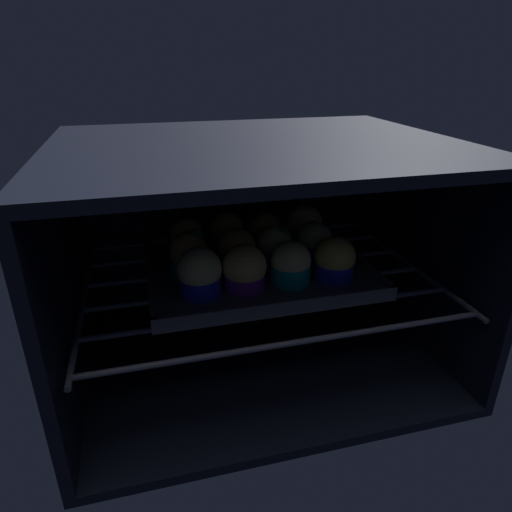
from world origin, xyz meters
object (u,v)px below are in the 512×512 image
object	(u,v)px
muffin_row0_col1	(244,269)
muffin_row0_col3	(335,260)
muffin_row0_col2	(291,265)
muffin_row2_col2	(265,232)
muffin_row1_col0	(189,255)
muffin_row2_col0	(187,240)
muffin_row1_col2	(275,247)
baking_tray	(256,269)
muffin_row2_col1	(227,234)
muffin_row0_col0	(200,273)
muffin_row1_col1	(237,252)
muffin_row2_col3	(304,226)
muffin_row1_col3	(315,243)

from	to	relation	value
muffin_row0_col1	muffin_row0_col3	world-z (taller)	muffin_row0_col1
muffin_row0_col2	muffin_row2_col2	xyz separation A→B (cm)	(-0.04, 14.15, -0.01)
muffin_row1_col0	muffin_row2_col0	world-z (taller)	muffin_row1_col0
muffin_row0_col3	muffin_row2_col2	world-z (taller)	muffin_row0_col3
muffin_row0_col2	muffin_row1_col2	distance (cm)	7.02
baking_tray	muffin_row0_col1	xyz separation A→B (cm)	(-3.55, -6.81, 3.60)
muffin_row0_col2	muffin_row2_col0	distance (cm)	19.34
baking_tray	muffin_row2_col1	distance (cm)	8.78
muffin_row2_col2	muffin_row0_col0	bearing A→B (deg)	-133.97
baking_tray	muffin_row2_col2	distance (cm)	8.86
muffin_row1_col1	muffin_row2_col2	xyz separation A→B (cm)	(6.80, 7.58, -0.14)
muffin_row2_col0	muffin_row0_col0	bearing A→B (deg)	-89.18
muffin_row1_col0	muffin_row2_col2	world-z (taller)	muffin_row1_col0
muffin_row0_col3	muffin_row2_col3	bearing A→B (deg)	89.32
muffin_row1_col3	muffin_row2_col0	world-z (taller)	muffin_row2_col0
muffin_row1_col3	muffin_row0_col3	bearing A→B (deg)	-86.47
muffin_row0_col2	muffin_row0_col3	size ratio (longest dim) A/B	0.99
muffin_row1_col3	muffin_row2_col3	xyz separation A→B (cm)	(0.61, 6.76, 0.46)
muffin_row2_col2	muffin_row2_col3	distance (cm)	7.30
muffin_row0_col0	muffin_row2_col0	size ratio (longest dim) A/B	1.03
muffin_row0_col0	muffin_row1_col2	distance (cm)	15.08
muffin_row1_col0	muffin_row0_col0	bearing A→B (deg)	-84.35
muffin_row2_col0	muffin_row2_col3	bearing A→B (deg)	0.93
muffin_row0_col1	muffin_row1_col1	xyz separation A→B (cm)	(0.30, 6.58, -0.01)
muffin_row0_col3	muffin_row1_col3	world-z (taller)	muffin_row0_col3
baking_tray	muffin_row1_col2	distance (cm)	4.76
muffin_row0_col2	muffin_row0_col3	distance (cm)	7.08
muffin_row2_col0	muffin_row2_col1	size ratio (longest dim) A/B	0.97
muffin_row0_col0	muffin_row1_col3	world-z (taller)	muffin_row0_col0
muffin_row0_col1	muffin_row0_col3	bearing A→B (deg)	-0.55
muffin_row0_col3	muffin_row1_col0	distance (cm)	22.52
muffin_row0_col2	muffin_row2_col0	world-z (taller)	muffin_row2_col0
muffin_row2_col2	muffin_row1_col2	bearing A→B (deg)	-92.55
muffin_row1_col2	muffin_row2_col0	size ratio (longest dim) A/B	1.01
muffin_row0_col1	muffin_row2_col2	world-z (taller)	muffin_row0_col1
muffin_row2_col3	baking_tray	bearing A→B (deg)	-147.18
muffin_row1_col3	muffin_row1_col1	bearing A→B (deg)	-178.06
muffin_row2_col0	muffin_row2_col3	world-z (taller)	muffin_row2_col3
baking_tray	muffin_row2_col0	distance (cm)	12.78
muffin_row2_col1	muffin_row1_col2	bearing A→B (deg)	-46.22
muffin_row1_col3	muffin_row2_col1	xyz separation A→B (cm)	(-13.62, 6.91, 0.36)
muffin_row2_col2	muffin_row2_col3	world-z (taller)	muffin_row2_col3
muffin_row1_col2	muffin_row2_col2	size ratio (longest dim) A/B	1.08
muffin_row0_col0	muffin_row1_col3	distance (cm)	21.52
muffin_row1_col2	muffin_row2_col2	bearing A→B (deg)	87.45
muffin_row2_col0	muffin_row2_col3	distance (cm)	21.14
muffin_row1_col1	muffin_row2_col3	world-z (taller)	muffin_row2_col3
muffin_row1_col2	muffin_row0_col3	bearing A→B (deg)	-43.92
muffin_row0_col2	muffin_row0_col3	bearing A→B (deg)	-1.15
muffin_row0_col0	muffin_row0_col3	world-z (taller)	muffin_row0_col0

